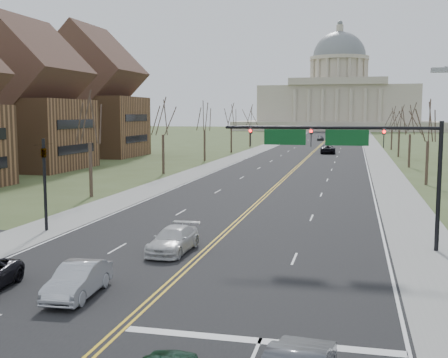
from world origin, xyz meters
The scene contains 27 objects.
ground centered at (0.00, 0.00, 0.00)m, with size 600.00×600.00×0.00m, color #46542A.
road centered at (0.00, 110.00, 0.01)m, with size 20.00×380.00×0.01m, color black.
cross_road centered at (0.00, 6.00, 0.01)m, with size 120.00×14.00×0.01m, color black.
sidewalk_left centered at (-12.00, 110.00, 0.01)m, with size 4.00×380.00×0.03m, color gray.
sidewalk_right centered at (12.00, 110.00, 0.01)m, with size 4.00×380.00×0.03m, color gray.
center_line centered at (0.00, 110.00, 0.01)m, with size 0.42×380.00×0.01m, color gold.
edge_line_left centered at (-9.80, 110.00, 0.01)m, with size 0.15×380.00×0.01m, color silver.
edge_line_right centered at (9.80, 110.00, 0.01)m, with size 0.15×380.00×0.01m, color silver.
stop_bar centered at (5.00, -1.00, 0.01)m, with size 9.50×0.50×0.01m, color silver.
capitol centered at (0.00, 249.91, 14.20)m, with size 90.00×60.00×50.00m.
signal_mast centered at (7.45, 13.50, 5.76)m, with size 12.12×0.44×7.20m.
signal_left centered at (-11.50, 13.50, 3.71)m, with size 0.32×0.36×6.00m.
tree_l_0 centered at (-15.50, 28.00, 6.94)m, with size 3.96×3.96×9.00m.
tree_r_1 centered at (15.50, 44.00, 6.55)m, with size 3.74×3.74×8.50m.
tree_l_1 centered at (-15.50, 48.00, 6.94)m, with size 3.96×3.96×9.00m.
tree_r_2 centered at (15.50, 64.00, 6.55)m, with size 3.74×3.74×8.50m.
tree_l_2 centered at (-15.50, 68.00, 6.94)m, with size 3.96×3.96×9.00m.
tree_r_3 centered at (15.50, 84.00, 6.55)m, with size 3.74×3.74×8.50m.
tree_l_3 centered at (-15.50, 88.00, 6.94)m, with size 3.96×3.96×9.00m.
tree_r_4 centered at (15.50, 104.00, 6.55)m, with size 3.74×3.74×8.50m.
tree_l_4 centered at (-15.50, 108.00, 6.94)m, with size 3.96×3.96×9.00m.
bldg_left_mid centered at (-36.00, 50.00, 8.54)m, with size 15.10×14.28×20.75m.
bldg_left_far centered at (-38.00, 74.00, 9.54)m, with size 17.10×14.28×23.25m.
car_sb_inner_lead centered at (-3.15, 1.87, 0.71)m, with size 1.48×4.23×1.39m, color #B5B7BD.
car_sb_inner_second centered at (-1.64, 9.94, 0.69)m, with size 1.91×4.69×1.36m, color silver.
car_far_nb centered at (2.97, 89.69, 0.83)m, with size 2.72×5.91×1.64m, color black.
car_far_sb centered at (-1.47, 141.05, 0.77)m, with size 1.78×4.43×1.51m, color #505458.
Camera 1 is at (7.92, -18.85, 7.60)m, focal length 45.00 mm.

